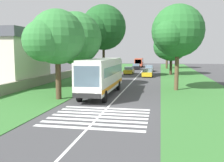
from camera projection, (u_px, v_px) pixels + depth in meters
The scene contains 20 objects.
ground at pixel (104, 111), 19.12m from camera, with size 160.00×160.00×0.00m, color #424244.
grass_verge_left at pixel (70, 84), 35.28m from camera, with size 120.00×8.00×0.04m, color #387533.
grass_verge_right at pixel (193, 87), 32.23m from camera, with size 120.00×8.00×0.04m, color #387533.
centre_line at pixel (129, 85), 33.76m from camera, with size 110.00×0.16×0.01m, color silver.
coach_bus at pixel (102, 74), 26.16m from camera, with size 11.16×2.62×3.73m.
zebra_crossing at pixel (99, 117), 17.53m from camera, with size 5.85×6.80×0.01m.
trailing_car_0 at pixel (147, 73), 45.53m from camera, with size 4.30×1.78×1.43m.
trailing_car_1 at pixel (129, 71), 51.19m from camera, with size 4.30×1.78×1.43m.
trailing_car_2 at pixel (149, 68), 57.73m from camera, with size 4.30×1.78×1.43m.
trailing_car_3 at pixel (136, 67), 64.52m from camera, with size 4.30×1.78×1.43m.
trailing_minibus_0 at pixel (139, 62), 73.32m from camera, with size 6.00×2.14×2.53m.
roadside_tree_left_0 at pixel (56, 39), 23.32m from camera, with size 6.38×5.13×8.30m.
roadside_tree_left_1 at pixel (74, 40), 31.70m from camera, with size 8.02×6.52×9.35m.
roadside_tree_left_2 at pixel (102, 29), 42.25m from camera, with size 9.18×7.65×12.18m.
roadside_tree_right_0 at pixel (170, 45), 48.50m from camera, with size 8.35×6.62×9.14m.
roadside_tree_right_1 at pixel (167, 41), 66.39m from camera, with size 7.92×6.80×10.84m.
roadside_tree_right_2 at pixel (177, 32), 28.93m from camera, with size 6.85×5.94×9.75m.
utility_pole at pixel (85, 51), 30.58m from camera, with size 0.24×1.40×8.73m.
roadside_wall at pixel (61, 76), 40.72m from camera, with size 70.00×0.40×1.15m, color gray.
roadside_building at pixel (3, 57), 33.32m from camera, with size 9.82×9.59×7.31m.
Camera 1 is at (-18.28, -4.11, 4.48)m, focal length 40.79 mm.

